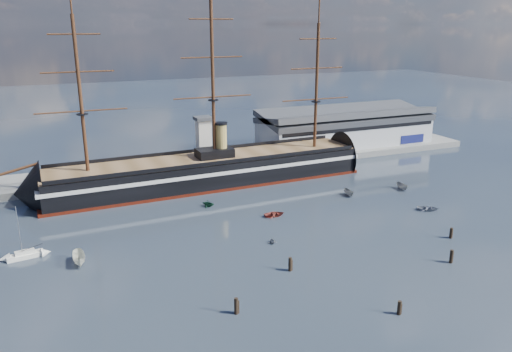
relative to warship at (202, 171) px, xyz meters
name	(u,v)px	position (x,y,z in m)	size (l,w,h in m)	color
ground	(233,207)	(1.69, -20.00, -4.04)	(600.00, 600.00, 0.00)	#242E3E
quay	(223,166)	(11.69, 16.00, -4.04)	(180.00, 18.00, 2.00)	slate
warehouse	(345,128)	(59.69, 20.00, 3.95)	(63.00, 21.00, 11.60)	#B7BABC
quay_tower	(204,140)	(4.69, 13.00, 5.72)	(5.00, 5.00, 15.00)	silver
warship	(202,171)	(0.00, 0.00, 0.00)	(113.08, 18.57, 53.94)	black
sailboat	(25,255)	(-45.41, -30.39, -3.35)	(6.93, 2.96, 10.73)	white
motorboat_a	(80,264)	(-35.92, -37.42, -4.04)	(7.07, 2.59, 2.83)	silver
motorboat_b	(274,216)	(8.47, -29.55, -4.04)	(3.09, 1.24, 1.44)	maroon
motorboat_c	(349,196)	(32.80, -24.02, -4.04)	(5.15, 1.89, 2.06)	slate
motorboat_d	(208,207)	(-3.93, -17.17, -4.04)	(5.21, 2.26, 1.91)	#113D26
motorboat_e	(428,210)	(44.50, -40.77, -4.04)	(3.16, 1.26, 1.47)	slate
motorboat_f	(402,190)	(49.15, -25.40, -4.04)	(5.50, 2.02, 2.20)	gray
motorboat_g	(272,243)	(1.58, -43.14, -4.04)	(3.49, 1.51, 1.28)	gray
piling_near_left	(236,314)	(-14.74, -64.78, -4.04)	(0.64, 0.64, 3.45)	black
piling_near_mid	(399,314)	(8.61, -74.95, -4.04)	(0.64, 0.64, 3.02)	black
piling_near_right	(451,263)	(29.04, -64.55, -4.04)	(0.64, 0.64, 3.36)	black
piling_far_right	(450,238)	(37.46, -55.71, -4.04)	(0.64, 0.64, 3.03)	black
piling_extra	(290,271)	(-0.54, -55.40, -4.04)	(0.64, 0.64, 3.38)	black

